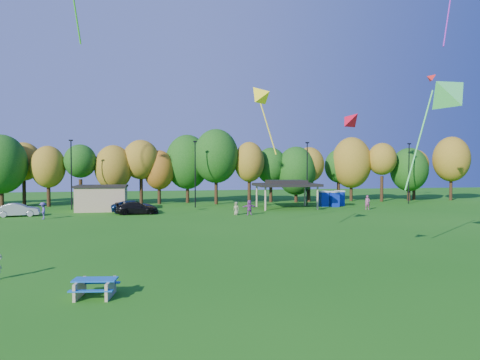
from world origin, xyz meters
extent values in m
plane|color=#19600F|center=(0.00, 0.00, 0.00)|extent=(160.00, 160.00, 0.00)
cylinder|color=black|center=(-23.75, 44.20, 1.78)|extent=(0.50, 0.50, 3.56)
ellipsoid|color=#144C0F|center=(-23.75, 44.20, 5.94)|extent=(6.62, 6.62, 8.00)
cylinder|color=black|center=(-22.13, 48.25, 1.90)|extent=(0.50, 0.50, 3.79)
ellipsoid|color=olive|center=(-22.13, 48.25, 6.32)|extent=(4.94, 4.94, 5.58)
cylinder|color=black|center=(-18.02, 45.01, 1.67)|extent=(0.50, 0.50, 3.34)
ellipsoid|color=olive|center=(-18.02, 45.01, 5.56)|extent=(4.61, 4.61, 5.88)
cylinder|color=black|center=(-13.72, 44.85, 1.91)|extent=(0.50, 0.50, 3.82)
ellipsoid|color=#144C0F|center=(-13.72, 44.85, 6.36)|extent=(4.43, 4.43, 4.73)
cylinder|color=black|center=(-9.30, 45.50, 1.63)|extent=(0.50, 0.50, 3.25)
ellipsoid|color=olive|center=(-9.30, 45.50, 5.42)|extent=(5.33, 5.33, 6.53)
cylinder|color=black|center=(-5.45, 46.07, 1.98)|extent=(0.50, 0.50, 3.96)
ellipsoid|color=olive|center=(-5.45, 46.07, 6.61)|extent=(5.31, 5.31, 5.82)
cylinder|color=black|center=(-2.85, 46.34, 1.52)|extent=(0.50, 0.50, 3.05)
ellipsoid|color=#995914|center=(-2.85, 46.34, 5.08)|extent=(4.54, 4.54, 5.87)
cylinder|color=black|center=(1.42, 47.53, 1.89)|extent=(0.50, 0.50, 3.77)
ellipsoid|color=#144C0F|center=(1.42, 47.53, 6.29)|extent=(6.69, 6.69, 8.35)
cylinder|color=black|center=(5.46, 44.54, 2.14)|extent=(0.50, 0.50, 4.28)
ellipsoid|color=#144C0F|center=(5.46, 44.54, 7.14)|extent=(6.64, 6.64, 8.01)
cylinder|color=black|center=(10.41, 44.21, 1.88)|extent=(0.50, 0.50, 3.76)
ellipsoid|color=olive|center=(10.41, 44.21, 6.27)|extent=(4.49, 4.49, 6.02)
cylinder|color=black|center=(14.29, 46.25, 1.72)|extent=(0.50, 0.50, 3.43)
ellipsoid|color=#144C0F|center=(14.29, 46.25, 5.72)|extent=(4.77, 4.77, 5.63)
cylinder|color=black|center=(18.11, 45.40, 1.48)|extent=(0.50, 0.50, 2.95)
ellipsoid|color=#144C0F|center=(18.11, 45.40, 4.92)|extent=(6.14, 6.14, 7.54)
cylinder|color=black|center=(20.39, 45.86, 1.76)|extent=(0.50, 0.50, 3.52)
ellipsoid|color=olive|center=(20.39, 45.86, 5.87)|extent=(4.78, 4.78, 5.53)
cylinder|color=black|center=(26.06, 47.51, 1.69)|extent=(0.50, 0.50, 3.39)
ellipsoid|color=#144C0F|center=(26.06, 47.51, 5.64)|extent=(4.54, 4.54, 5.46)
cylinder|color=black|center=(27.70, 46.23, 1.86)|extent=(0.50, 0.50, 3.72)
ellipsoid|color=olive|center=(27.70, 46.23, 6.20)|extent=(6.32, 6.32, 8.24)
cylinder|color=black|center=(31.99, 44.27, 2.03)|extent=(0.50, 0.50, 4.06)
ellipsoid|color=olive|center=(31.99, 44.27, 6.77)|extent=(4.50, 4.50, 5.13)
cylinder|color=black|center=(37.07, 44.81, 1.53)|extent=(0.50, 0.50, 3.05)
ellipsoid|color=#144C0F|center=(37.07, 44.81, 5.09)|extent=(5.97, 5.97, 7.05)
cylinder|color=black|center=(38.98, 46.35, 1.78)|extent=(0.50, 0.50, 3.55)
ellipsoid|color=olive|center=(38.98, 46.35, 5.92)|extent=(4.60, 4.60, 4.99)
cylinder|color=black|center=(44.51, 44.51, 2.03)|extent=(0.50, 0.50, 4.07)
ellipsoid|color=olive|center=(44.51, 44.51, 6.78)|extent=(5.83, 5.83, 7.42)
cylinder|color=black|center=(-14.00, 40.00, 4.50)|extent=(0.16, 0.16, 9.00)
cube|color=black|center=(-14.00, 40.00, 9.00)|extent=(0.50, 0.25, 0.18)
cylinder|color=black|center=(2.00, 40.00, 4.50)|extent=(0.16, 0.16, 9.00)
cube|color=black|center=(2.00, 40.00, 9.00)|extent=(0.50, 0.25, 0.18)
cylinder|color=black|center=(18.00, 40.00, 4.50)|extent=(0.16, 0.16, 9.00)
cube|color=black|center=(18.00, 40.00, 9.00)|extent=(0.50, 0.25, 0.18)
cylinder|color=black|center=(34.00, 40.00, 4.50)|extent=(0.16, 0.16, 9.00)
cube|color=black|center=(34.00, 40.00, 9.00)|extent=(0.50, 0.25, 0.18)
cube|color=tan|center=(-10.00, 38.00, 1.50)|extent=(6.00, 4.00, 3.00)
cube|color=black|center=(-10.00, 38.00, 3.12)|extent=(6.30, 4.30, 0.25)
cylinder|color=tan|center=(10.50, 34.50, 1.50)|extent=(0.24, 0.24, 3.00)
cylinder|color=tan|center=(17.50, 34.50, 1.50)|extent=(0.24, 0.24, 3.00)
cylinder|color=tan|center=(10.50, 39.50, 1.50)|extent=(0.24, 0.24, 3.00)
cylinder|color=tan|center=(17.50, 39.50, 1.50)|extent=(0.24, 0.24, 3.00)
cube|color=black|center=(14.00, 37.00, 3.15)|extent=(8.20, 6.20, 0.35)
cube|color=black|center=(14.00, 37.00, 3.55)|extent=(5.00, 3.50, 0.45)
cube|color=#0D26AC|center=(19.86, 38.24, 1.00)|extent=(1.10, 1.10, 2.00)
cube|color=silver|center=(19.86, 38.24, 2.09)|extent=(1.15, 1.15, 0.18)
cube|color=#0D26AC|center=(21.16, 37.57, 1.00)|extent=(1.10, 1.10, 2.00)
cube|color=silver|center=(21.16, 37.57, 2.09)|extent=(1.15, 1.15, 0.18)
cube|color=#0D26AC|center=(22.46, 38.80, 1.00)|extent=(1.10, 1.10, 2.00)
cube|color=silver|center=(22.46, 38.80, 2.09)|extent=(1.15, 1.15, 0.18)
cube|color=tan|center=(-6.18, 1.22, 0.37)|extent=(0.34, 1.50, 0.75)
cube|color=tan|center=(-4.85, 1.03, 0.37)|extent=(0.34, 1.50, 0.75)
cube|color=blue|center=(-5.51, 1.12, 0.78)|extent=(1.95, 1.03, 0.06)
cube|color=blue|center=(-5.61, 0.49, 0.46)|extent=(1.88, 0.52, 0.05)
cube|color=blue|center=(-5.42, 1.76, 0.46)|extent=(1.88, 0.52, 0.05)
imported|color=#ADAEB3|center=(-18.49, 33.51, 0.74)|extent=(4.72, 2.31, 1.49)
imported|color=#0C2148|center=(-5.85, 35.08, 0.74)|extent=(5.41, 2.60, 1.49)
imported|color=black|center=(-5.39, 33.34, 0.72)|extent=(5.01, 2.14, 1.44)
imported|color=gray|center=(5.98, 30.42, 0.77)|extent=(0.87, 0.88, 1.53)
imported|color=#504393|center=(-15.07, 30.33, 0.91)|extent=(1.04, 1.34, 1.83)
imported|color=#A44D78|center=(23.80, 33.06, 0.93)|extent=(0.75, 0.57, 1.86)
imported|color=#A245A6|center=(7.46, 30.05, 0.88)|extent=(1.66, 0.63, 1.76)
cone|color=red|center=(29.16, 27.62, 16.25)|extent=(1.61, 1.41, 1.37)
cylinder|color=#B725C8|center=(19.93, 12.26, 18.68)|extent=(2.33, 1.77, 7.55)
cone|color=#55F268|center=(16.00, 6.45, 10.62)|extent=(3.83, 3.32, 3.35)
cylinder|color=#55F268|center=(13.98, 7.01, 7.47)|extent=(2.42, 0.77, 6.61)
cone|color=red|center=(7.21, 2.55, 8.22)|extent=(1.28, 1.44, 1.21)
cone|color=yellow|center=(4.61, 13.21, 11.21)|extent=(2.55, 2.60, 2.08)
cylinder|color=yellow|center=(5.60, 14.34, 8.96)|extent=(1.26, 1.43, 4.73)
camera|label=1|loc=(-2.66, -18.32, 5.80)|focal=32.00mm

